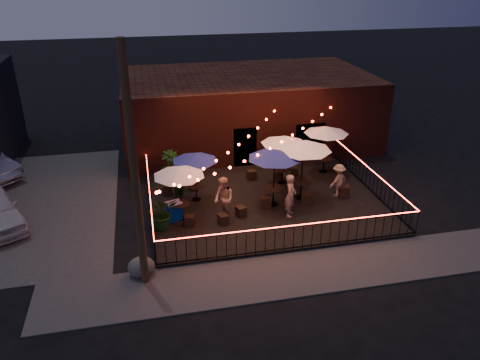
% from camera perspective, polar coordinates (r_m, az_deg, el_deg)
% --- Properties ---
extents(ground, '(110.00, 110.00, 0.00)m').
position_cam_1_polar(ground, '(19.28, 4.60, -5.59)').
color(ground, black).
rests_on(ground, ground).
extents(patio, '(10.00, 8.00, 0.15)m').
position_cam_1_polar(patio, '(20.91, 3.06, -2.68)').
color(patio, black).
rests_on(patio, ground).
extents(sidewalk, '(18.00, 2.50, 0.05)m').
position_cam_1_polar(sidewalk, '(16.70, 7.81, -11.06)').
color(sidewalk, '#43403E').
rests_on(sidewalk, ground).
extents(brick_building, '(14.00, 8.00, 4.00)m').
position_cam_1_polar(brick_building, '(27.62, 0.84, 8.68)').
color(brick_building, '#3C1510').
rests_on(brick_building, ground).
extents(utility_pole, '(0.26, 0.26, 8.00)m').
position_cam_1_polar(utility_pole, '(14.45, -12.75, 0.70)').
color(utility_pole, '#3B2B18').
rests_on(utility_pole, ground).
extents(fence_front, '(10.00, 0.04, 1.04)m').
position_cam_1_polar(fence_front, '(17.31, 6.55, -6.99)').
color(fence_front, black).
rests_on(fence_front, patio).
extents(fence_left, '(0.04, 8.00, 1.04)m').
position_cam_1_polar(fence_left, '(20.03, -10.87, -2.57)').
color(fence_left, black).
rests_on(fence_left, patio).
extents(fence_right, '(0.04, 8.00, 1.04)m').
position_cam_1_polar(fence_right, '(22.39, 15.54, 0.01)').
color(fence_right, black).
rests_on(fence_right, patio).
extents(festoon_lights, '(10.02, 8.72, 1.32)m').
position_cam_1_polar(festoon_lights, '(19.39, 0.57, 3.01)').
color(festoon_lights, red).
rests_on(festoon_lights, ground).
extents(cafe_table_0, '(2.70, 2.70, 2.29)m').
position_cam_1_polar(cafe_table_0, '(18.62, -7.47, 0.90)').
color(cafe_table_0, black).
rests_on(cafe_table_0, patio).
extents(cafe_table_1, '(2.60, 2.60, 2.21)m').
position_cam_1_polar(cafe_table_1, '(20.16, -5.54, 2.69)').
color(cafe_table_1, black).
rests_on(cafe_table_1, patio).
extents(cafe_table_2, '(2.60, 2.60, 2.54)m').
position_cam_1_polar(cafe_table_2, '(19.62, 4.24, 3.04)').
color(cafe_table_2, black).
rests_on(cafe_table_2, patio).
extents(cafe_table_3, '(2.81, 2.81, 2.36)m').
position_cam_1_polar(cafe_table_3, '(21.74, 5.35, 4.80)').
color(cafe_table_3, black).
rests_on(cafe_table_3, patio).
extents(cafe_table_4, '(3.11, 3.11, 2.71)m').
position_cam_1_polar(cafe_table_4, '(20.26, 7.73, 4.09)').
color(cafe_table_4, black).
rests_on(cafe_table_4, patio).
extents(cafe_table_5, '(2.76, 2.76, 2.40)m').
position_cam_1_polar(cafe_table_5, '(23.25, 10.48, 5.94)').
color(cafe_table_5, black).
rests_on(cafe_table_5, patio).
extents(bistro_chair_0, '(0.47, 0.47, 0.44)m').
position_cam_1_polar(bistro_chair_0, '(18.96, -6.13, -4.94)').
color(bistro_chair_0, black).
rests_on(bistro_chair_0, patio).
extents(bistro_chair_1, '(0.43, 0.43, 0.43)m').
position_cam_1_polar(bistro_chair_1, '(18.96, -2.07, -4.81)').
color(bistro_chair_1, black).
rests_on(bistro_chair_1, patio).
extents(bistro_chair_2, '(0.44, 0.44, 0.48)m').
position_cam_1_polar(bistro_chair_2, '(21.55, -8.82, -1.14)').
color(bistro_chair_2, black).
rests_on(bistro_chair_2, patio).
extents(bistro_chair_3, '(0.49, 0.49, 0.48)m').
position_cam_1_polar(bistro_chair_3, '(21.85, -5.70, -0.58)').
color(bistro_chair_3, black).
rests_on(bistro_chair_3, patio).
extents(bistro_chair_4, '(0.47, 0.47, 0.43)m').
position_cam_1_polar(bistro_chair_4, '(19.51, 0.13, -3.85)').
color(bistro_chair_4, black).
rests_on(bistro_chair_4, patio).
extents(bistro_chair_5, '(0.50, 0.50, 0.52)m').
position_cam_1_polar(bistro_chair_5, '(20.20, 3.17, -2.70)').
color(bistro_chair_5, black).
rests_on(bistro_chair_5, patio).
extents(bistro_chair_6, '(0.45, 0.45, 0.46)m').
position_cam_1_polar(bistro_chair_6, '(22.78, 1.40, 0.64)').
color(bistro_chair_6, black).
rests_on(bistro_chair_6, patio).
extents(bistro_chair_7, '(0.46, 0.46, 0.46)m').
position_cam_1_polar(bistro_chair_7, '(22.74, 4.68, 0.51)').
color(bistro_chair_7, black).
rests_on(bistro_chair_7, patio).
extents(bistro_chair_8, '(0.54, 0.54, 0.50)m').
position_cam_1_polar(bistro_chair_8, '(20.72, 8.05, -2.17)').
color(bistro_chair_8, black).
rests_on(bistro_chair_8, patio).
extents(bistro_chair_9, '(0.53, 0.53, 0.52)m').
position_cam_1_polar(bistro_chair_9, '(21.62, 12.56, -1.33)').
color(bistro_chair_9, black).
rests_on(bistro_chair_9, patio).
extents(bistro_chair_10, '(0.43, 0.43, 0.40)m').
position_cam_1_polar(bistro_chair_10, '(23.43, 6.63, 1.11)').
color(bistro_chair_10, black).
rests_on(bistro_chair_10, patio).
extents(bistro_chair_11, '(0.49, 0.49, 0.45)m').
position_cam_1_polar(bistro_chair_11, '(23.91, 11.87, 1.30)').
color(bistro_chair_11, black).
rests_on(bistro_chair_11, patio).
extents(patron_a, '(0.68, 0.80, 1.86)m').
position_cam_1_polar(patron_a, '(19.37, 6.17, -1.87)').
color(patron_a, tan).
rests_on(patron_a, patio).
extents(patron_b, '(0.99, 1.10, 1.86)m').
position_cam_1_polar(patron_b, '(18.96, -1.99, -2.34)').
color(patron_b, beige).
rests_on(patron_b, patio).
extents(patron_c, '(1.13, 0.92, 1.53)m').
position_cam_1_polar(patron_c, '(21.40, 11.90, -0.04)').
color(patron_c, tan).
rests_on(patron_c, patio).
extents(potted_shrub_a, '(1.44, 1.33, 1.33)m').
position_cam_1_polar(potted_shrub_a, '(18.73, -9.51, -3.99)').
color(potted_shrub_a, '#134015').
rests_on(potted_shrub_a, patio).
extents(potted_shrub_b, '(0.75, 0.65, 1.22)m').
position_cam_1_polar(potted_shrub_b, '(21.19, -7.32, -0.41)').
color(potted_shrub_b, '#153F10').
rests_on(potted_shrub_b, patio).
extents(potted_shrub_c, '(0.85, 0.85, 1.48)m').
position_cam_1_polar(potted_shrub_c, '(22.77, -8.56, 1.75)').
color(potted_shrub_c, '#153611').
rests_on(potted_shrub_c, patio).
extents(cooler, '(0.72, 0.60, 0.81)m').
position_cam_1_polar(cooler, '(19.34, -8.03, -3.75)').
color(cooler, '#0534A9').
rests_on(cooler, patio).
extents(boulder, '(0.93, 0.80, 0.71)m').
position_cam_1_polar(boulder, '(16.57, -11.93, -10.34)').
color(boulder, '#474843').
rests_on(boulder, ground).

